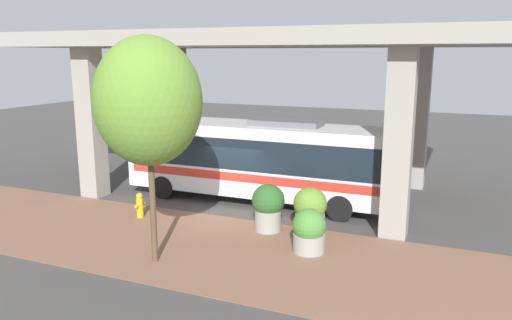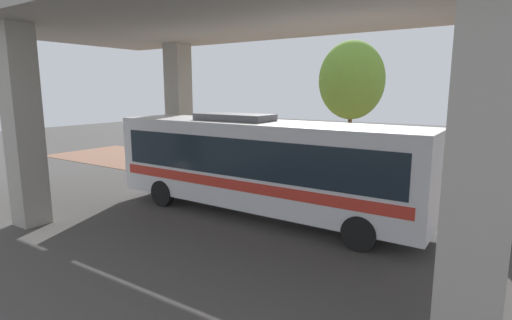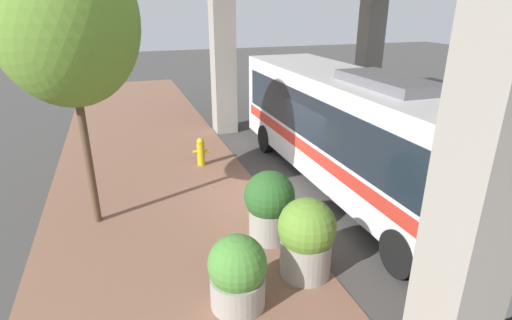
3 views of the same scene
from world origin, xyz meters
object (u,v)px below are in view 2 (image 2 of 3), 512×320
at_px(fire_hydrant, 388,192).
at_px(planter_middle, 269,170).
at_px(street_tree_near, 352,80).
at_px(planter_front, 239,168).
at_px(planter_back, 251,165).
at_px(bus, 261,162).

height_order(fire_hydrant, planter_middle, planter_middle).
height_order(planter_middle, street_tree_near, street_tree_near).
distance_m(planter_front, planter_back, 1.63).
relative_size(planter_front, street_tree_near, 0.25).
bearing_deg(planter_middle, planter_back, -124.86).
relative_size(planter_back, street_tree_near, 0.21).
bearing_deg(planter_back, planter_front, 15.78).
distance_m(bus, planter_back, 5.87).
bearing_deg(fire_hydrant, bus, -42.32).
bearing_deg(street_tree_near, planter_back, -58.39).
bearing_deg(planter_back, bus, 38.11).
bearing_deg(planter_back, fire_hydrant, 83.77).
relative_size(fire_hydrant, planter_back, 0.69).
bearing_deg(street_tree_near, bus, -4.40).
height_order(fire_hydrant, planter_back, planter_back).
xyz_separation_m(planter_front, street_tree_near, (-4.07, 3.64, 3.98)).
bearing_deg(planter_front, fire_hydrant, 97.00).
xyz_separation_m(fire_hydrant, street_tree_near, (-3.27, -2.88, 4.34)).
xyz_separation_m(planter_back, street_tree_near, (-2.51, 4.08, 4.14)).
relative_size(fire_hydrant, planter_middle, 0.58).
bearing_deg(street_tree_near, fire_hydrant, 41.36).
xyz_separation_m(bus, planter_middle, (-3.19, -1.63, -1.03)).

